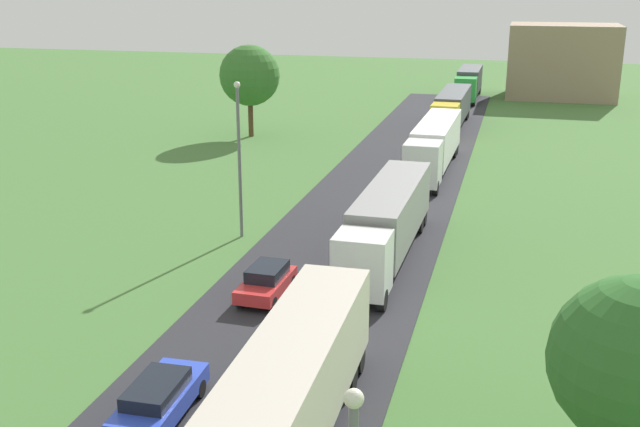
{
  "coord_description": "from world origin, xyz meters",
  "views": [
    {
      "loc": [
        8.58,
        -2.89,
        14.15
      ],
      "look_at": [
        -1.48,
        35.32,
        1.91
      ],
      "focal_mm": 42.63,
      "sensor_mm": 36.0,
      "label": 1
    }
  ],
  "objects_px": {
    "truck_fourth": "(452,107)",
    "truck_fifth": "(469,82)",
    "truck_third": "(434,144)",
    "tree_oak": "(250,76)",
    "tree_birch": "(637,362)",
    "distant_building": "(562,61)",
    "lamppost_second": "(239,153)",
    "car_third": "(266,281)",
    "truck_second": "(388,219)",
    "car_second": "(159,398)",
    "truck_lead": "(283,404)"
  },
  "relations": [
    {
      "from": "truck_lead",
      "to": "tree_oak",
      "type": "height_order",
      "value": "tree_oak"
    },
    {
      "from": "car_third",
      "to": "truck_third",
      "type": "bearing_deg",
      "value": 79.93
    },
    {
      "from": "tree_oak",
      "to": "tree_birch",
      "type": "relative_size",
      "value": 1.25
    },
    {
      "from": "truck_lead",
      "to": "lamppost_second",
      "type": "bearing_deg",
      "value": 113.69
    },
    {
      "from": "tree_birch",
      "to": "tree_oak",
      "type": "bearing_deg",
      "value": 120.71
    },
    {
      "from": "truck_second",
      "to": "truck_fifth",
      "type": "distance_m",
      "value": 57.38
    },
    {
      "from": "truck_second",
      "to": "truck_third",
      "type": "distance_m",
      "value": 19.63
    },
    {
      "from": "lamppost_second",
      "to": "truck_fifth",
      "type": "bearing_deg",
      "value": 81.16
    },
    {
      "from": "tree_oak",
      "to": "truck_third",
      "type": "bearing_deg",
      "value": -27.15
    },
    {
      "from": "lamppost_second",
      "to": "car_third",
      "type": "bearing_deg",
      "value": -62.23
    },
    {
      "from": "truck_third",
      "to": "car_second",
      "type": "relative_size",
      "value": 3.24
    },
    {
      "from": "truck_fourth",
      "to": "distant_building",
      "type": "height_order",
      "value": "distant_building"
    },
    {
      "from": "truck_third",
      "to": "distant_building",
      "type": "bearing_deg",
      "value": 75.72
    },
    {
      "from": "truck_fourth",
      "to": "car_second",
      "type": "xyz_separation_m",
      "value": [
        -4.48,
        -54.87,
        -1.25
      ]
    },
    {
      "from": "truck_second",
      "to": "truck_third",
      "type": "xyz_separation_m",
      "value": [
        0.16,
        19.63,
        0.0
      ]
    },
    {
      "from": "truck_second",
      "to": "car_third",
      "type": "xyz_separation_m",
      "value": [
        -4.49,
        -6.55,
        -1.34
      ]
    },
    {
      "from": "truck_fourth",
      "to": "lamppost_second",
      "type": "xyz_separation_m",
      "value": [
        -8.48,
        -36.32,
        2.83
      ]
    },
    {
      "from": "truck_fourth",
      "to": "truck_fifth",
      "type": "xyz_separation_m",
      "value": [
        0.22,
        19.66,
        0.04
      ]
    },
    {
      "from": "car_second",
      "to": "tree_oak",
      "type": "bearing_deg",
      "value": 106.08
    },
    {
      "from": "tree_birch",
      "to": "distant_building",
      "type": "xyz_separation_m",
      "value": [
        1.18,
        79.48,
        0.05
      ]
    },
    {
      "from": "car_second",
      "to": "tree_birch",
      "type": "height_order",
      "value": "tree_birch"
    },
    {
      "from": "tree_oak",
      "to": "truck_fourth",
      "type": "bearing_deg",
      "value": 26.32
    },
    {
      "from": "truck_second",
      "to": "truck_fourth",
      "type": "bearing_deg",
      "value": 90.29
    },
    {
      "from": "truck_lead",
      "to": "truck_second",
      "type": "relative_size",
      "value": 1.04
    },
    {
      "from": "car_third",
      "to": "tree_oak",
      "type": "height_order",
      "value": "tree_oak"
    },
    {
      "from": "truck_third",
      "to": "car_third",
      "type": "distance_m",
      "value": 26.63
    },
    {
      "from": "truck_lead",
      "to": "truck_fifth",
      "type": "bearing_deg",
      "value": 90.06
    },
    {
      "from": "truck_third",
      "to": "truck_fifth",
      "type": "height_order",
      "value": "truck_third"
    },
    {
      "from": "truck_second",
      "to": "tree_oak",
      "type": "xyz_separation_m",
      "value": [
        -17.96,
        28.92,
        3.49
      ]
    },
    {
      "from": "tree_oak",
      "to": "distant_building",
      "type": "xyz_separation_m",
      "value": [
        28.86,
        32.9,
        -1.22
      ]
    },
    {
      "from": "truck_third",
      "to": "tree_oak",
      "type": "xyz_separation_m",
      "value": [
        -18.12,
        9.29,
        3.49
      ]
    },
    {
      "from": "car_second",
      "to": "tree_oak",
      "type": "distance_m",
      "value": 48.2
    },
    {
      "from": "car_third",
      "to": "distant_building",
      "type": "bearing_deg",
      "value": 77.32
    },
    {
      "from": "tree_birch",
      "to": "distant_building",
      "type": "height_order",
      "value": "distant_building"
    },
    {
      "from": "tree_oak",
      "to": "truck_second",
      "type": "bearing_deg",
      "value": -58.16
    },
    {
      "from": "lamppost_second",
      "to": "truck_third",
      "type": "bearing_deg",
      "value": 64.15
    },
    {
      "from": "tree_oak",
      "to": "truck_fifth",
      "type": "bearing_deg",
      "value": 57.7
    },
    {
      "from": "truck_second",
      "to": "truck_fifth",
      "type": "relative_size",
      "value": 1.15
    },
    {
      "from": "truck_second",
      "to": "distant_building",
      "type": "xyz_separation_m",
      "value": [
        10.9,
        61.82,
        2.27
      ]
    },
    {
      "from": "truck_third",
      "to": "truck_fourth",
      "type": "height_order",
      "value": "truck_third"
    },
    {
      "from": "truck_fourth",
      "to": "truck_fifth",
      "type": "distance_m",
      "value": 19.66
    },
    {
      "from": "car_third",
      "to": "tree_oak",
      "type": "xyz_separation_m",
      "value": [
        -13.47,
        35.47,
        4.83
      ]
    },
    {
      "from": "truck_fourth",
      "to": "truck_fifth",
      "type": "height_order",
      "value": "truck_fifth"
    },
    {
      "from": "tree_birch",
      "to": "truck_fifth",
      "type": "bearing_deg",
      "value": 97.35
    },
    {
      "from": "truck_fifth",
      "to": "tree_birch",
      "type": "height_order",
      "value": "tree_birch"
    },
    {
      "from": "truck_fifth",
      "to": "tree_birch",
      "type": "distance_m",
      "value": 75.7
    },
    {
      "from": "truck_second",
      "to": "lamppost_second",
      "type": "bearing_deg",
      "value": 170.84
    },
    {
      "from": "truck_fifth",
      "to": "truck_fourth",
      "type": "bearing_deg",
      "value": -90.64
    },
    {
      "from": "truck_lead",
      "to": "truck_second",
      "type": "xyz_separation_m",
      "value": [
        -0.11,
        18.63,
        -0.05
      ]
    },
    {
      "from": "car_third",
      "to": "tree_oak",
      "type": "relative_size",
      "value": 0.47
    }
  ]
}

